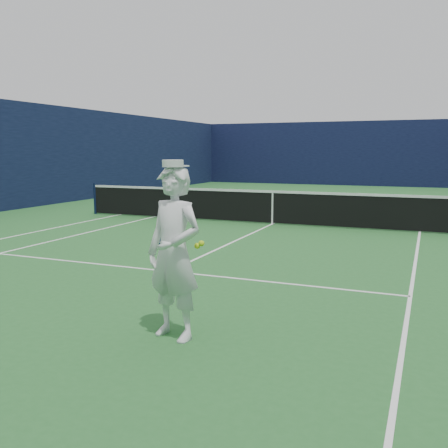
{
  "coord_description": "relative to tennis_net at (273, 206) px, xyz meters",
  "views": [
    {
      "loc": [
        4.3,
        -14.17,
        2.17
      ],
      "look_at": [
        1.62,
        -7.7,
        1.14
      ],
      "focal_mm": 40.0,
      "sensor_mm": 36.0,
      "label": 1
    }
  ],
  "objects": [
    {
      "name": "tennis_player",
      "position": [
        1.62,
        -9.2,
        0.46
      ],
      "size": [
        0.83,
        0.66,
        2.07
      ],
      "rotation": [
        0.0,
        0.0,
        -0.23
      ],
      "color": "white",
      "rests_on": "ground"
    },
    {
      "name": "ground",
      "position": [
        0.0,
        0.0,
        -0.55
      ],
      "size": [
        80.0,
        80.0,
        0.0
      ],
      "primitive_type": "plane",
      "color": "#256229",
      "rests_on": "ground"
    },
    {
      "name": "tennis_net",
      "position": [
        0.0,
        0.0,
        0.0
      ],
      "size": [
        12.88,
        0.09,
        1.07
      ],
      "color": "#141E4C",
      "rests_on": "ground"
    },
    {
      "name": "court_markings",
      "position": [
        0.0,
        0.0,
        -0.55
      ],
      "size": [
        11.03,
        23.83,
        0.01
      ],
      "color": "white",
      "rests_on": "ground"
    },
    {
      "name": "windscreen_fence",
      "position": [
        0.0,
        0.0,
        1.45
      ],
      "size": [
        20.12,
        36.12,
        4.0
      ],
      "color": "#0E1334",
      "rests_on": "ground"
    }
  ]
}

